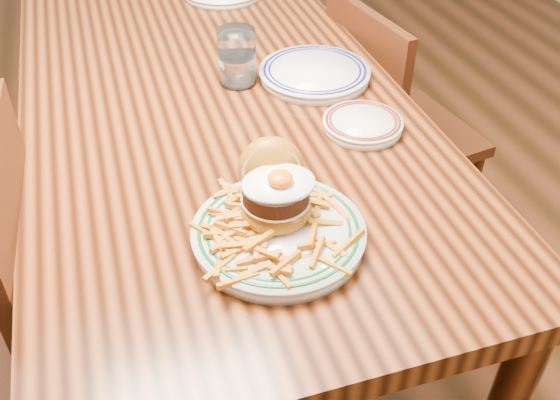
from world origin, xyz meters
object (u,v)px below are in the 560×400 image
object	(u,v)px
main_plate	(277,217)
table	(216,129)
chair_right	(389,127)
side_plate	(363,124)

from	to	relation	value
main_plate	table	bearing A→B (deg)	100.08
chair_right	side_plate	xyz separation A→B (m)	(-0.29, -0.42, 0.32)
table	side_plate	bearing A→B (deg)	-40.65
chair_right	main_plate	xyz separation A→B (m)	(-0.56, -0.68, 0.34)
table	side_plate	xyz separation A→B (m)	(0.27, -0.23, 0.10)
chair_right	side_plate	bearing A→B (deg)	46.06
side_plate	table	bearing A→B (deg)	124.55
table	main_plate	size ratio (longest dim) A/B	5.24
main_plate	side_plate	bearing A→B (deg)	54.15
table	side_plate	distance (m)	0.37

